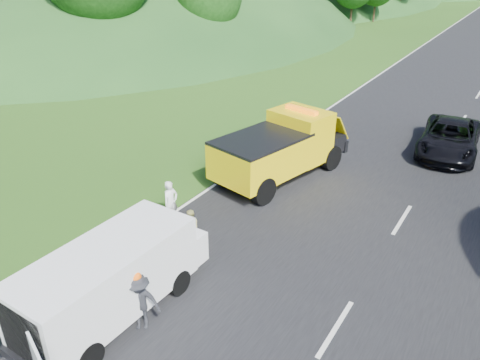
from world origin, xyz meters
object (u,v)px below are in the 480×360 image
Objects in this scene: spare_tire at (68,352)px; passing_suv at (446,153)px; suitcase at (150,212)px; tow_truck at (282,147)px; worker at (143,328)px; white_van at (112,277)px; child at (192,242)px; woman at (172,223)px.

spare_tire is 0.14× the size of passing_suv.
suitcase reaches higher than spare_tire.
tow_truck is 4.19× the size of worker.
worker is 2.17× the size of spare_tire.
tow_truck is at bearing 67.31° from suitcase.
passing_suv is at bearing 42.65° from worker.
tow_truck is at bearing 90.88° from spare_tire.
worker is 5.17m from suitcase.
tow_truck is 1.13× the size of white_van.
passing_suv reaches higher than child.
worker reaches higher than woman.
white_van is at bearing -149.72° from woman.
passing_suv is (4.14, 15.46, 0.00)m from worker.
tow_truck is 5.81m from child.
worker is at bearing -2.36° from white_van.
passing_suv is at bearing 57.07° from suitcase.
white_van is at bearing -58.48° from suitcase.
woman is (-1.62, 4.13, -1.14)m from white_van.
white_van is 4.68m from suitcase.
woman reaches higher than suitcase.
woman is at bearing -125.30° from passing_suv.
tow_truck reaches higher than child.
tow_truck is at bearing -134.90° from passing_suv.
tow_truck is at bearing 119.53° from child.
white_van reaches higher than suitcase.
suitcase is (-2.40, 3.92, -0.89)m from white_van.
white_van is 11.15× the size of suitcase.
child is at bearing -9.99° from suitcase.
passing_suv is (5.06, 16.95, 0.00)m from spare_tire.
woman is 5.90m from spare_tire.
passing_suv is (6.66, 11.28, 0.00)m from woman.
worker reaches higher than child.
suitcase is at bearing 113.86° from woman.
child is 0.71× the size of worker.
passing_suv reaches higher than suitcase.
worker reaches higher than suitcase.
child is at bearing -119.22° from passing_suv.
child is at bearing 96.96° from white_van.
worker is at bearing -39.56° from child.
child is 13.02m from passing_suv.
tow_truck reaches higher than suitcase.
spare_tire is (-0.02, -1.55, -1.14)m from white_van.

